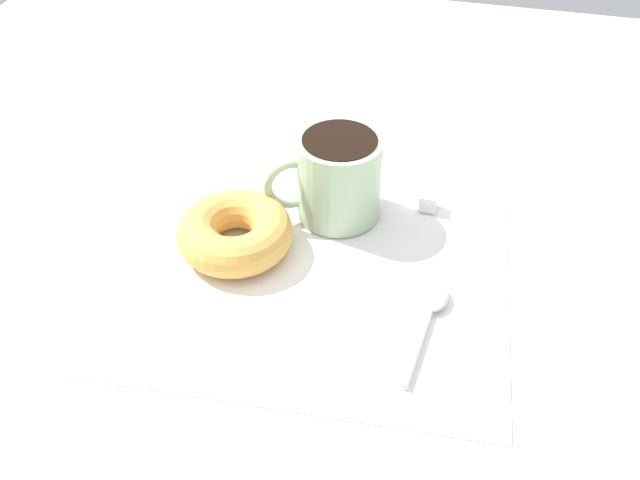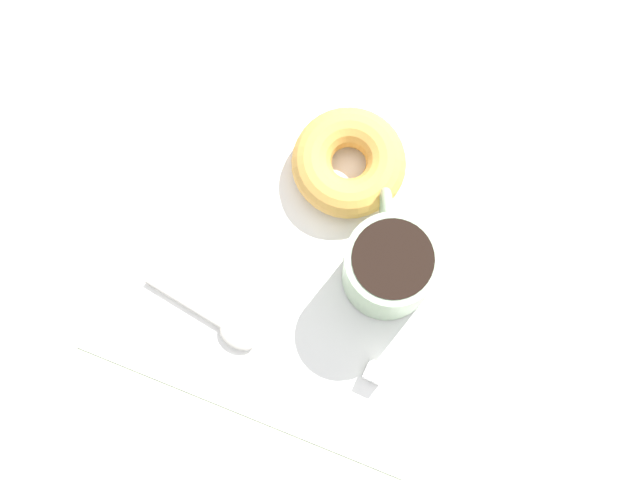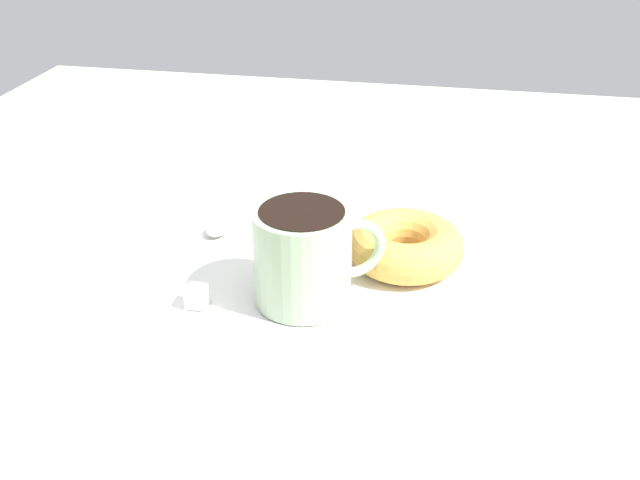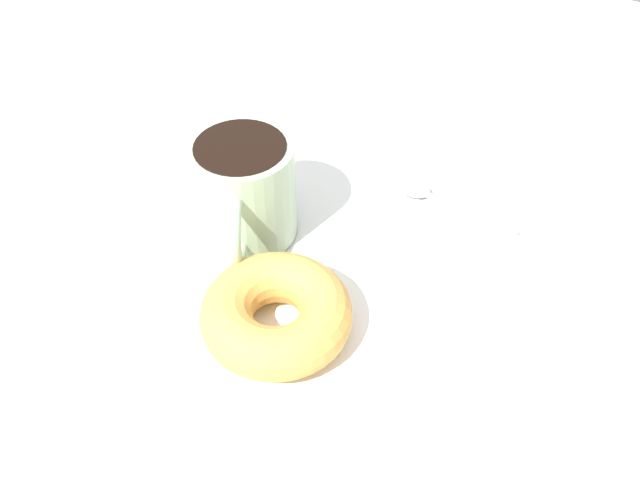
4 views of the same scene
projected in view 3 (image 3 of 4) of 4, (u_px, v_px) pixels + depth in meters
The scene contains 6 objects.
ground_plane at pixel (332, 286), 65.68cm from camera, with size 120.00×120.00×2.00cm, color beige.
napkin at pixel (320, 260), 67.59cm from camera, with size 34.43×34.43×0.30cm, color white.
coffee_cup at pixel (305, 254), 59.54cm from camera, with size 8.25×10.92×8.51cm.
donut at pixel (406, 245), 65.89cm from camera, with size 10.83×10.83×3.79cm, color gold.
spoon at pixel (225, 222), 73.10cm from camera, with size 11.94×2.77×0.90cm.
sugar_cube at pixel (197, 296), 60.35cm from camera, with size 1.74×1.74×1.74cm, color white.
Camera 3 is at (-54.39, -9.23, 34.91)cm, focal length 40.00 mm.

